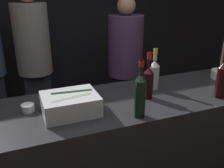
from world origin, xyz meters
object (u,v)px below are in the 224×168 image
object	(u,v)px
red_wine_bottle_burgundy	(140,94)
red_wine_bottle_tall	(148,80)
person_in_hoodie	(34,58)
bowl_white	(221,74)
red_wine_bottle_black_foil	(222,78)
candle_votive	(28,108)
person_blond_tee	(125,62)
ice_bin_with_bottles	(70,103)
rose_wine_bottle	(154,73)

from	to	relation	value
red_wine_bottle_burgundy	red_wine_bottle_tall	xyz separation A→B (m)	(0.19, 0.23, -0.01)
person_in_hoodie	bowl_white	bearing A→B (deg)	-154.60
red_wine_bottle_black_foil	person_in_hoodie	bearing A→B (deg)	125.82
bowl_white	person_in_hoodie	xyz separation A→B (m)	(-1.47, 1.30, -0.04)
candle_votive	person_in_hoodie	distance (m)	1.33
person_in_hoodie	red_wine_bottle_tall	bearing A→B (deg)	-178.30
red_wine_bottle_black_foil	person_blond_tee	distance (m)	1.42
ice_bin_with_bottles	candle_votive	size ratio (longest dim) A/B	4.13
candle_votive	red_wine_bottle_tall	size ratio (longest dim) A/B	0.25
red_wine_bottle_black_foil	person_in_hoodie	distance (m)	1.99
candle_votive	person_blond_tee	bearing A→B (deg)	42.73
red_wine_bottle_burgundy	red_wine_bottle_black_foil	size ratio (longest dim) A/B	0.98
red_wine_bottle_tall	person_blond_tee	distance (m)	1.29
ice_bin_with_bottles	person_in_hoodie	bearing A→B (deg)	93.73
candle_votive	red_wine_bottle_tall	distance (m)	0.84
person_in_hoodie	person_blond_tee	bearing A→B (deg)	-125.09
bowl_white	candle_votive	bearing A→B (deg)	-179.01
person_in_hoodie	person_blond_tee	xyz separation A→B (m)	(1.04, -0.22, -0.09)
rose_wine_bottle	person_blond_tee	world-z (taller)	person_blond_tee
ice_bin_with_bottles	bowl_white	distance (m)	1.39
rose_wine_bottle	red_wine_bottle_black_foil	xyz separation A→B (m)	(0.37, -0.32, 0.02)
red_wine_bottle_burgundy	red_wine_bottle_tall	distance (m)	0.29
candle_votive	rose_wine_bottle	xyz separation A→B (m)	(0.96, 0.04, 0.11)
bowl_white	person_blond_tee	world-z (taller)	person_blond_tee
red_wine_bottle_tall	candle_votive	bearing A→B (deg)	172.95
red_wine_bottle_burgundy	person_in_hoodie	world-z (taller)	person_in_hoodie
person_blond_tee	rose_wine_bottle	bearing A→B (deg)	118.37
bowl_white	red_wine_bottle_tall	bearing A→B (deg)	-170.84
candle_votive	red_wine_bottle_black_foil	size ratio (longest dim) A/B	0.23
ice_bin_with_bottles	red_wine_bottle_black_foil	distance (m)	1.08
candle_votive	person_in_hoodie	bearing A→B (deg)	83.04
red_wine_bottle_burgundy	person_in_hoodie	bearing A→B (deg)	106.18
red_wine_bottle_burgundy	person_in_hoodie	xyz separation A→B (m)	(-0.48, 1.65, -0.15)
bowl_white	ice_bin_with_bottles	bearing A→B (deg)	-173.74
ice_bin_with_bottles	person_in_hoodie	xyz separation A→B (m)	(-0.09, 1.45, -0.07)
candle_votive	red_wine_bottle_tall	bearing A→B (deg)	-7.05
ice_bin_with_bottles	red_wine_bottle_tall	size ratio (longest dim) A/B	1.03
red_wine_bottle_black_foil	bowl_white	bearing A→B (deg)	44.72
person_in_hoodie	red_wine_bottle_burgundy	bearing A→B (deg)	172.88
ice_bin_with_bottles	red_wine_bottle_black_foil	size ratio (longest dim) A/B	0.94
red_wine_bottle_burgundy	rose_wine_bottle	bearing A→B (deg)	49.18
red_wine_bottle_tall	person_in_hoodie	xyz separation A→B (m)	(-0.67, 1.43, -0.14)
bowl_white	rose_wine_bottle	size ratio (longest dim) A/B	0.53
rose_wine_bottle	red_wine_bottle_tall	bearing A→B (deg)	-133.27
ice_bin_with_bottles	rose_wine_bottle	xyz separation A→B (m)	(0.70, 0.16, 0.06)
candle_votive	red_wine_bottle_burgundy	world-z (taller)	red_wine_bottle_burgundy
bowl_white	person_in_hoodie	distance (m)	1.96
rose_wine_bottle	person_in_hoodie	distance (m)	1.52
red_wine_bottle_burgundy	red_wine_bottle_black_foil	bearing A→B (deg)	3.87
ice_bin_with_bottles	red_wine_bottle_tall	bearing A→B (deg)	2.10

